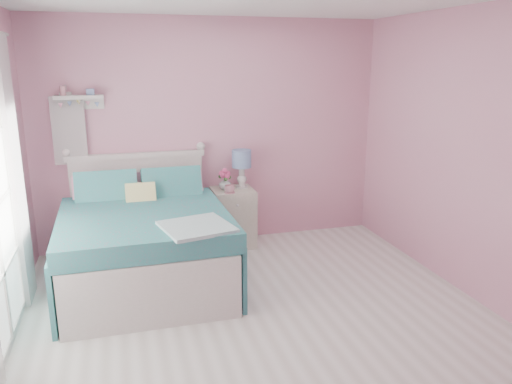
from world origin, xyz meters
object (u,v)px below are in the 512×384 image
vase (225,183)px  teacup (230,189)px  bed (145,243)px  table_lamp (242,162)px  nightstand (233,217)px

vase → teacup: vase is taller
vase → teacup: size_ratio=1.31×
bed → vase: 1.26m
table_lamp → vase: size_ratio=3.01×
bed → teacup: bed is taller
bed → vase: bed is taller
nightstand → vase: size_ratio=4.61×
table_lamp → nightstand: bearing=-158.9°
table_lamp → vase: bearing=-167.8°
table_lamp → teacup: 0.38m
bed → vase: bearing=36.0°
nightstand → vase: 0.42m
bed → nightstand: bed is taller
nightstand → vase: vase is taller
nightstand → teacup: bearing=-115.2°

